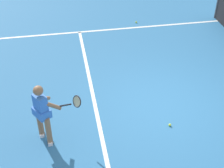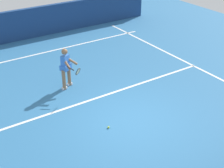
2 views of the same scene
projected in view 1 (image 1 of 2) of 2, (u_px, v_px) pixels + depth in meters
ground_plane at (162, 106)px, 8.58m from camera, size 23.58×23.58×0.00m
service_line_marking at (97, 114)px, 8.33m from camera, size 9.28×0.10×0.01m
sideline_left_marking at (126, 28)px, 12.26m from camera, size 0.10×16.14×0.01m
tennis_player at (43, 111)px, 7.12m from camera, size 0.68×1.14×1.55m
tennis_ball_near at (136, 22)px, 12.63m from camera, size 0.07×0.07×0.07m
tennis_ball_far at (170, 125)px, 7.95m from camera, size 0.07×0.07×0.07m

